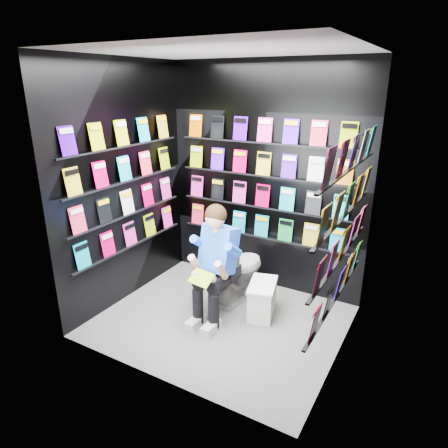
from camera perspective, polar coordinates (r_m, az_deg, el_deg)
The scene contains 14 objects.
floor at distance 4.29m, azimuth -0.49°, elevation -13.64°, with size 2.40×2.40×0.00m, color slate.
ceiling at distance 3.59m, azimuth -0.62°, elevation 23.59°, with size 2.40×2.40×0.00m, color white.
wall_back at distance 4.60m, azimuth 5.76°, elevation 6.31°, with size 2.40×0.04×2.60m, color black.
wall_front at distance 2.96m, azimuth -10.32°, elevation -1.52°, with size 2.40×0.04×2.60m, color black.
wall_left at distance 4.44m, azimuth -14.11°, elevation 5.33°, with size 0.04×2.00×2.60m, color black.
wall_right at distance 3.33m, azimuth 17.63°, elevation 0.24°, with size 0.04×2.00×2.60m, color black.
comics_back at distance 4.57m, azimuth 5.61°, elevation 6.30°, with size 2.10×0.06×1.37m, color #F32E53, non-canonical shape.
comics_left at distance 4.42m, azimuth -13.83°, elevation 5.36°, with size 0.06×1.70×1.37m, color #F32E53, non-canonical shape.
comics_right at distance 3.33m, azimuth 17.13°, elevation 0.41°, with size 0.06×1.70×1.37m, color #F32E53, non-canonical shape.
toilet at distance 4.52m, azimuth 1.83°, elevation -6.41°, with size 0.42×0.75×0.73m, color silver.
longbox at distance 4.33m, azimuth 5.45°, elevation -10.80°, with size 0.24×0.44×0.33m, color white.
longbox_lid at distance 4.24m, azimuth 5.53°, elevation -8.67°, with size 0.27×0.46×0.03m, color white.
reader at distance 4.06m, azimuth -0.63°, elevation -3.64°, with size 0.49×0.71×1.31m, color blue, non-canonical shape.
held_comic at distance 3.86m, azimuth -3.26°, elevation -7.71°, with size 0.24×0.01×0.17m, color green.
Camera 1 is at (1.80, -3.10, 2.35)m, focal length 32.00 mm.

